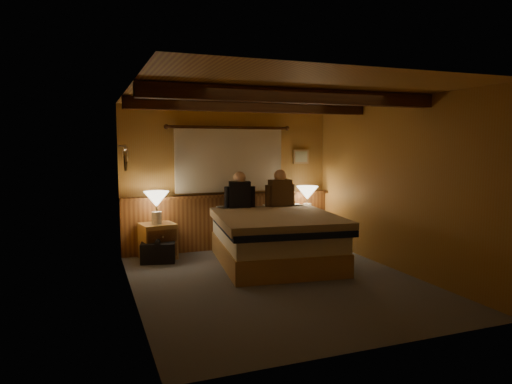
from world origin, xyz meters
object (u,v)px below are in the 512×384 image
lamp_left (156,201)px  person_left (240,193)px  nightstand_right (309,230)px  duffel_bag (158,252)px  person_right (280,191)px  bed (274,237)px  nightstand_left (158,241)px  lamp_right (307,195)px

lamp_left → person_left: 1.35m
nightstand_right → duffel_bag: size_ratio=1.02×
duffel_bag → person_right: bearing=15.9°
bed → lamp_left: 1.88m
person_right → person_left: bearing=174.1°
nightstand_left → duffel_bag: (-0.04, -0.24, -0.12)m
nightstand_right → lamp_right: 0.62m
bed → person_right: 1.04m
person_right → duffel_bag: bearing=-176.0°
lamp_left → nightstand_left: bearing=70.9°
bed → nightstand_left: 1.82m
nightstand_right → person_right: bearing=-178.9°
person_right → duffel_bag: size_ratio=1.15×
bed → person_left: (-0.27, 0.82, 0.60)m
person_right → duffel_bag: (-2.05, -0.12, -0.84)m
person_left → duffel_bag: 1.61m
nightstand_right → duffel_bag: (-2.66, -0.24, -0.12)m
nightstand_right → lamp_right: (-0.02, 0.05, 0.62)m
nightstand_left → person_right: person_right is taller
person_left → nightstand_left: bearing=-168.2°
person_right → nightstand_right: bearing=11.7°
lamp_right → nightstand_left: bearing=-178.9°
nightstand_left → lamp_right: bearing=-8.8°
nightstand_right → person_left: (-1.30, -0.04, 0.71)m
nightstand_left → lamp_left: lamp_left is taller
lamp_right → duffel_bag: (-2.64, -0.29, -0.74)m
lamp_left → person_right: person_right is taller
bed → nightstand_right: size_ratio=4.17×
bed → nightstand_right: bearing=46.8°
nightstand_left → lamp_right: (2.61, 0.05, 0.62)m
bed → lamp_left: lamp_left is taller
lamp_right → person_right: person_right is taller
person_left → duffel_bag: (-1.37, -0.20, -0.83)m
bed → person_left: person_left is taller
nightstand_left → lamp_left: (-0.01, -0.04, 0.63)m
lamp_left → lamp_right: (2.62, 0.09, -0.01)m
lamp_left → duffel_bag: 0.77m
person_right → duffel_bag: 2.22m
bed → lamp_right: 1.45m
bed → lamp_left: (-1.61, 0.81, 0.52)m
nightstand_right → lamp_right: size_ratio=1.15×
nightstand_left → person_right: 2.14m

